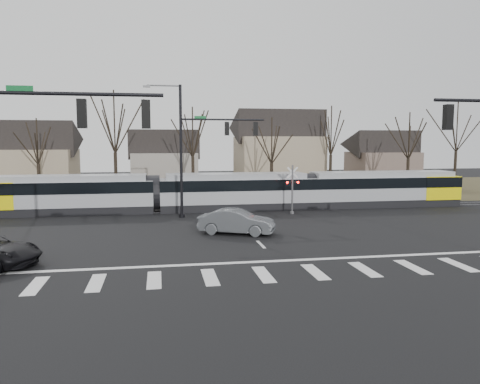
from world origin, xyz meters
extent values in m
plane|color=black|center=(0.00, 0.00, 0.00)|extent=(140.00, 140.00, 0.00)
cube|color=#38331E|center=(0.00, 32.00, 0.01)|extent=(140.00, 28.00, 0.01)
cube|color=silver|center=(-10.80, -4.00, 0.01)|extent=(0.60, 2.60, 0.01)
cube|color=silver|center=(-8.40, -4.00, 0.01)|extent=(0.60, 2.60, 0.01)
cube|color=silver|center=(-6.00, -4.00, 0.01)|extent=(0.60, 2.60, 0.01)
cube|color=silver|center=(-3.60, -4.00, 0.01)|extent=(0.60, 2.60, 0.01)
cube|color=silver|center=(-1.20, -4.00, 0.01)|extent=(0.60, 2.60, 0.01)
cube|color=silver|center=(1.20, -4.00, 0.01)|extent=(0.60, 2.60, 0.01)
cube|color=silver|center=(3.60, -4.00, 0.01)|extent=(0.60, 2.60, 0.01)
cube|color=silver|center=(6.00, -4.00, 0.01)|extent=(0.60, 2.60, 0.01)
cube|color=silver|center=(8.40, -4.00, 0.01)|extent=(0.60, 2.60, 0.01)
cube|color=silver|center=(0.00, -1.80, 0.01)|extent=(28.00, 0.35, 0.01)
cube|color=silver|center=(0.00, 2.00, 0.01)|extent=(0.18, 2.00, 0.01)
cube|color=silver|center=(0.00, 6.00, 0.01)|extent=(0.18, 2.00, 0.01)
cube|color=silver|center=(0.00, 10.00, 0.01)|extent=(0.18, 2.00, 0.01)
cube|color=silver|center=(0.00, 14.00, 0.01)|extent=(0.18, 2.00, 0.01)
cube|color=silver|center=(0.00, 18.00, 0.01)|extent=(0.18, 2.00, 0.01)
cube|color=silver|center=(0.00, 22.00, 0.01)|extent=(0.18, 2.00, 0.01)
cube|color=silver|center=(0.00, 26.00, 0.01)|extent=(0.18, 2.00, 0.01)
cube|color=silver|center=(0.00, 30.00, 0.01)|extent=(0.18, 2.00, 0.01)
cube|color=#59595E|center=(0.00, 15.10, 0.03)|extent=(90.00, 0.12, 0.06)
cube|color=#59595E|center=(0.00, 16.50, 0.03)|extent=(90.00, 0.12, 0.06)
cube|color=gray|center=(-13.25, 16.00, 1.58)|extent=(14.11, 3.04, 3.17)
cube|color=black|center=(-13.25, 16.00, 2.23)|extent=(14.13, 3.08, 0.92)
cube|color=gray|center=(0.86, 16.00, 1.58)|extent=(13.03, 3.04, 3.17)
cube|color=black|center=(0.86, 16.00, 2.23)|extent=(13.05, 3.08, 0.92)
cube|color=gray|center=(14.43, 16.00, 1.58)|extent=(14.11, 3.04, 3.17)
cube|color=black|center=(14.43, 16.00, 2.23)|extent=(14.13, 3.08, 0.92)
cube|color=yellow|center=(19.74, 16.00, 1.68)|extent=(3.47, 3.10, 2.12)
imported|color=#4E5256|center=(-0.87, 5.33, 0.80)|extent=(5.18, 6.05, 1.59)
cylinder|color=black|center=(-8.75, -6.00, 7.60)|extent=(6.50, 0.14, 0.14)
cube|color=#0C5926|center=(-10.50, -6.00, 7.75)|extent=(0.90, 0.03, 0.22)
cube|color=black|center=(-8.43, -6.00, 6.90)|extent=(0.32, 0.32, 1.05)
sphere|color=#FF0C07|center=(-8.43, -6.00, 7.23)|extent=(0.22, 0.22, 0.22)
cube|color=black|center=(-6.15, -6.00, 6.90)|extent=(0.32, 0.32, 1.05)
sphere|color=#FF0C07|center=(-6.15, -6.00, 7.23)|extent=(0.22, 0.22, 0.22)
cube|color=black|center=(6.15, -6.00, 6.90)|extent=(0.32, 0.32, 1.05)
sphere|color=#FF0C07|center=(6.15, -6.00, 7.23)|extent=(0.22, 0.22, 0.22)
cylinder|color=black|center=(-4.00, 12.50, 5.10)|extent=(0.22, 0.22, 10.20)
cylinder|color=black|center=(-4.00, 12.50, 0.15)|extent=(0.44, 0.44, 0.30)
cylinder|color=black|center=(-0.75, 12.50, 7.60)|extent=(6.50, 0.14, 0.14)
cube|color=#0C5926|center=(-2.50, 12.50, 7.75)|extent=(0.90, 0.03, 0.22)
cube|color=black|center=(-0.42, 12.50, 6.90)|extent=(0.32, 0.32, 1.05)
sphere|color=#FF0C07|center=(-0.42, 12.50, 7.23)|extent=(0.22, 0.22, 0.22)
cube|color=black|center=(1.85, 12.50, 6.90)|extent=(0.32, 0.32, 1.05)
sphere|color=#FF0C07|center=(1.85, 12.50, 7.23)|extent=(0.22, 0.22, 0.22)
cube|color=#59595B|center=(-6.50, 12.50, 10.02)|extent=(0.55, 0.22, 0.14)
cylinder|color=#59595B|center=(5.00, 12.80, 2.00)|extent=(0.14, 0.14, 4.00)
cylinder|color=#59595B|center=(5.00, 12.80, 0.10)|extent=(0.36, 0.36, 0.20)
cube|color=silver|center=(5.00, 12.80, 3.40)|extent=(0.95, 0.04, 0.95)
cube|color=silver|center=(5.00, 12.80, 3.40)|extent=(0.95, 0.04, 0.95)
cube|color=black|center=(5.00, 12.80, 2.60)|extent=(1.00, 0.10, 0.12)
sphere|color=#FF0C07|center=(4.55, 12.72, 2.60)|extent=(0.18, 0.18, 0.18)
sphere|color=#FF0C07|center=(5.45, 12.72, 2.60)|extent=(0.18, 0.18, 0.18)
cube|color=gray|center=(-20.00, 34.00, 2.50)|extent=(9.00, 8.00, 5.00)
cube|color=gray|center=(-5.00, 36.00, 2.25)|extent=(8.00, 7.00, 4.50)
cube|color=gray|center=(9.00, 33.00, 3.25)|extent=(10.00, 8.00, 6.50)
cube|color=brown|center=(24.00, 35.00, 2.25)|extent=(8.00, 7.00, 4.50)
camera|label=1|loc=(-5.73, -23.82, 5.89)|focal=35.00mm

